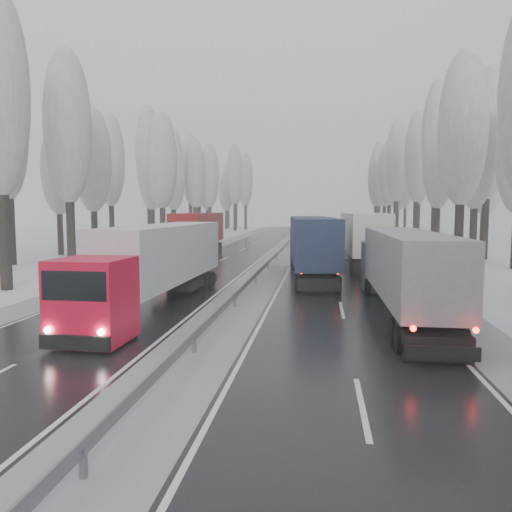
% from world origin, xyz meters
% --- Properties ---
extents(ground, '(260.00, 260.00, 0.00)m').
position_xyz_m(ground, '(0.00, 0.00, 0.00)').
color(ground, silver).
rests_on(ground, ground).
extents(carriageway_right, '(7.50, 200.00, 0.03)m').
position_xyz_m(carriageway_right, '(5.25, 30.00, 0.01)').
color(carriageway_right, black).
rests_on(carriageway_right, ground).
extents(carriageway_left, '(7.50, 200.00, 0.03)m').
position_xyz_m(carriageway_left, '(-5.25, 30.00, 0.01)').
color(carriageway_left, black).
rests_on(carriageway_left, ground).
extents(median_slush, '(3.00, 200.00, 0.04)m').
position_xyz_m(median_slush, '(0.00, 30.00, 0.02)').
color(median_slush, '#94979B').
rests_on(median_slush, ground).
extents(shoulder_right, '(2.40, 200.00, 0.04)m').
position_xyz_m(shoulder_right, '(10.20, 30.00, 0.02)').
color(shoulder_right, '#94979B').
rests_on(shoulder_right, ground).
extents(shoulder_left, '(2.40, 200.00, 0.04)m').
position_xyz_m(shoulder_left, '(-10.20, 30.00, 0.02)').
color(shoulder_left, '#94979B').
rests_on(shoulder_left, ground).
extents(median_guardrail, '(0.12, 200.00, 0.76)m').
position_xyz_m(median_guardrail, '(0.00, 29.99, 0.60)').
color(median_guardrail, slate).
rests_on(median_guardrail, ground).
extents(tree_18, '(3.60, 3.60, 16.58)m').
position_xyz_m(tree_18, '(14.51, 27.03, 10.70)').
color(tree_18, black).
rests_on(tree_18, ground).
extents(tree_20, '(3.60, 3.60, 15.71)m').
position_xyz_m(tree_20, '(17.90, 35.17, 10.14)').
color(tree_20, black).
rests_on(tree_20, ground).
extents(tree_21, '(3.60, 3.60, 18.62)m').
position_xyz_m(tree_21, '(20.12, 39.17, 12.00)').
color(tree_21, black).
rests_on(tree_21, ground).
extents(tree_22, '(3.60, 3.60, 15.86)m').
position_xyz_m(tree_22, '(17.02, 45.60, 10.24)').
color(tree_22, black).
rests_on(tree_22, ground).
extents(tree_23, '(3.60, 3.60, 13.55)m').
position_xyz_m(tree_23, '(23.31, 49.60, 8.77)').
color(tree_23, black).
rests_on(tree_23, ground).
extents(tree_24, '(3.60, 3.60, 20.49)m').
position_xyz_m(tree_24, '(17.90, 51.02, 13.19)').
color(tree_24, black).
rests_on(tree_24, ground).
extents(tree_25, '(3.60, 3.60, 19.44)m').
position_xyz_m(tree_25, '(24.81, 55.02, 12.52)').
color(tree_25, black).
rests_on(tree_25, ground).
extents(tree_26, '(3.60, 3.60, 18.78)m').
position_xyz_m(tree_26, '(17.56, 61.27, 12.10)').
color(tree_26, black).
rests_on(tree_26, ground).
extents(tree_27, '(3.60, 3.60, 17.62)m').
position_xyz_m(tree_27, '(24.72, 65.27, 11.36)').
color(tree_27, black).
rests_on(tree_27, ground).
extents(tree_28, '(3.60, 3.60, 19.62)m').
position_xyz_m(tree_28, '(16.34, 71.95, 12.64)').
color(tree_28, black).
rests_on(tree_28, ground).
extents(tree_29, '(3.60, 3.60, 18.11)m').
position_xyz_m(tree_29, '(23.71, 75.95, 11.67)').
color(tree_29, black).
rests_on(tree_29, ground).
extents(tree_30, '(3.60, 3.60, 17.86)m').
position_xyz_m(tree_30, '(16.56, 81.70, 11.52)').
color(tree_30, black).
rests_on(tree_30, ground).
extents(tree_31, '(3.60, 3.60, 18.58)m').
position_xyz_m(tree_31, '(22.48, 85.70, 11.97)').
color(tree_31, black).
rests_on(tree_31, ground).
extents(tree_32, '(3.60, 3.60, 17.33)m').
position_xyz_m(tree_32, '(16.63, 89.21, 11.18)').
color(tree_32, black).
rests_on(tree_32, ground).
extents(tree_33, '(3.60, 3.60, 14.33)m').
position_xyz_m(tree_33, '(19.77, 93.21, 9.26)').
color(tree_33, black).
rests_on(tree_33, ground).
extents(tree_34, '(3.60, 3.60, 17.63)m').
position_xyz_m(tree_34, '(15.73, 96.32, 11.37)').
color(tree_34, black).
rests_on(tree_34, ground).
extents(tree_35, '(3.60, 3.60, 18.25)m').
position_xyz_m(tree_35, '(24.94, 100.32, 11.77)').
color(tree_35, black).
rests_on(tree_35, ground).
extents(tree_36, '(3.60, 3.60, 20.23)m').
position_xyz_m(tree_36, '(17.04, 106.16, 13.02)').
color(tree_36, black).
rests_on(tree_36, ground).
extents(tree_37, '(3.60, 3.60, 16.37)m').
position_xyz_m(tree_37, '(24.02, 110.16, 10.56)').
color(tree_37, black).
rests_on(tree_37, ground).
extents(tree_38, '(3.60, 3.60, 17.97)m').
position_xyz_m(tree_38, '(18.73, 116.73, 11.59)').
color(tree_38, black).
rests_on(tree_38, ground).
extents(tree_39, '(3.60, 3.60, 16.19)m').
position_xyz_m(tree_39, '(21.55, 120.73, 10.45)').
color(tree_39, black).
rests_on(tree_39, ground).
extents(tree_58, '(3.60, 3.60, 17.21)m').
position_xyz_m(tree_58, '(-15.13, 24.57, 11.10)').
color(tree_58, black).
rests_on(tree_58, ground).
extents(tree_59, '(3.60, 3.60, 18.41)m').
position_xyz_m(tree_59, '(-22.80, 28.57, 11.87)').
color(tree_59, black).
rests_on(tree_59, ground).
extents(tree_60, '(3.60, 3.60, 14.84)m').
position_xyz_m(tree_60, '(-17.75, 34.20, 9.59)').
color(tree_60, black).
rests_on(tree_60, ground).
extents(tree_61, '(3.60, 3.60, 13.95)m').
position_xyz_m(tree_61, '(-23.52, 38.20, 9.02)').
color(tree_61, black).
rests_on(tree_61, ground).
extents(tree_62, '(3.60, 3.60, 16.04)m').
position_xyz_m(tree_62, '(-13.94, 43.73, 10.36)').
color(tree_62, black).
rests_on(tree_62, ground).
extents(tree_63, '(3.60, 3.60, 16.88)m').
position_xyz_m(tree_63, '(-21.85, 47.73, 10.89)').
color(tree_63, black).
rests_on(tree_63, ground).
extents(tree_64, '(3.60, 3.60, 15.42)m').
position_xyz_m(tree_64, '(-18.26, 52.71, 9.96)').
color(tree_64, black).
rests_on(tree_64, ground).
extents(tree_65, '(3.60, 3.60, 19.48)m').
position_xyz_m(tree_65, '(-20.05, 56.71, 12.55)').
color(tree_65, black).
rests_on(tree_65, ground).
extents(tree_66, '(3.60, 3.60, 15.23)m').
position_xyz_m(tree_66, '(-18.16, 62.35, 9.84)').
color(tree_66, black).
rests_on(tree_66, ground).
extents(tree_67, '(3.60, 3.60, 17.09)m').
position_xyz_m(tree_67, '(-19.54, 66.35, 11.03)').
color(tree_67, black).
rests_on(tree_67, ground).
extents(tree_68, '(3.60, 3.60, 16.65)m').
position_xyz_m(tree_68, '(-16.58, 69.11, 10.75)').
color(tree_68, black).
rests_on(tree_68, ground).
extents(tree_69, '(3.60, 3.60, 19.35)m').
position_xyz_m(tree_69, '(-21.42, 73.11, 12.46)').
color(tree_69, black).
rests_on(tree_69, ground).
extents(tree_70, '(3.60, 3.60, 17.09)m').
position_xyz_m(tree_70, '(-16.33, 79.19, 11.03)').
color(tree_70, black).
rests_on(tree_70, ground).
extents(tree_71, '(3.60, 3.60, 19.61)m').
position_xyz_m(tree_71, '(-21.09, 83.19, 12.63)').
color(tree_71, black).
rests_on(tree_71, ground).
extents(tree_72, '(3.60, 3.60, 15.11)m').
position_xyz_m(tree_72, '(-18.93, 88.54, 9.76)').
color(tree_72, black).
rests_on(tree_72, ground).
extents(tree_73, '(3.60, 3.60, 17.22)m').
position_xyz_m(tree_73, '(-21.82, 92.54, 11.11)').
color(tree_73, black).
rests_on(tree_73, ground).
extents(tree_74, '(3.60, 3.60, 19.68)m').
position_xyz_m(tree_74, '(-15.07, 99.33, 12.67)').
color(tree_74, black).
rests_on(tree_74, ground).
extents(tree_75, '(3.60, 3.60, 18.60)m').
position_xyz_m(tree_75, '(-24.20, 103.33, 11.99)').
color(tree_75, black).
rests_on(tree_75, ground).
extents(tree_76, '(3.60, 3.60, 18.55)m').
position_xyz_m(tree_76, '(-14.05, 108.72, 11.95)').
color(tree_76, black).
rests_on(tree_76, ground).
extents(tree_77, '(3.60, 3.60, 14.32)m').
position_xyz_m(tree_77, '(-19.66, 112.72, 9.26)').
color(tree_77, black).
rests_on(tree_77, ground).
extents(tree_78, '(3.60, 3.60, 19.55)m').
position_xyz_m(tree_78, '(-17.56, 115.31, 12.59)').
color(tree_78, black).
rests_on(tree_78, ground).
extents(tree_79, '(3.60, 3.60, 17.07)m').
position_xyz_m(tree_79, '(-20.33, 119.31, 11.01)').
color(tree_79, black).
rests_on(tree_79, ground).
extents(truck_grey_tarp, '(2.47, 15.23, 3.90)m').
position_xyz_m(truck_grey_tarp, '(7.87, 10.87, 2.28)').
color(truck_grey_tarp, '#4E4E53').
rests_on(truck_grey_tarp, ground).
extents(truck_blue_box, '(4.00, 17.02, 4.33)m').
position_xyz_m(truck_blue_box, '(3.53, 23.11, 2.53)').
color(truck_blue_box, '#1A1E43').
rests_on(truck_blue_box, ground).
extents(truck_cream_box, '(3.17, 17.93, 4.58)m').
position_xyz_m(truck_cream_box, '(7.67, 31.32, 2.67)').
color(truck_cream_box, '#B7AEA2').
rests_on(truck_cream_box, ground).
extents(box_truck_distant, '(2.73, 8.34, 3.09)m').
position_xyz_m(box_truck_distant, '(7.49, 88.67, 1.58)').
color(box_truck_distant, '#B9BCC0').
rests_on(box_truck_distant, ground).
extents(truck_red_white, '(2.89, 16.00, 4.09)m').
position_xyz_m(truck_red_white, '(-3.69, 11.25, 2.39)').
color(truck_red_white, red).
rests_on(truck_red_white, ground).
extents(truck_red_red, '(3.40, 17.68, 4.51)m').
position_xyz_m(truck_red_red, '(-8.20, 36.89, 2.63)').
color(truck_red_red, red).
rests_on(truck_red_red, ground).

